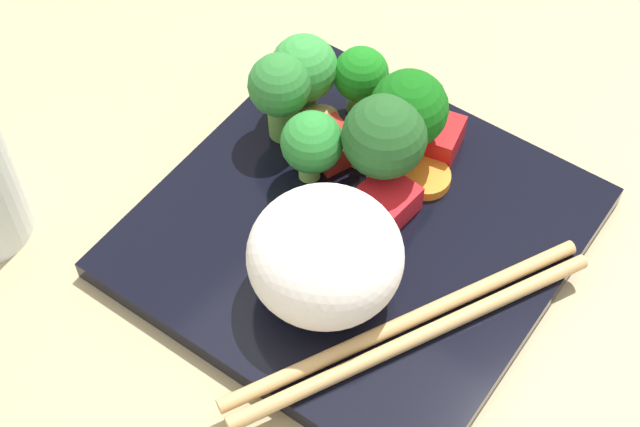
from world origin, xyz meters
TOP-DOWN VIEW (x-y plane):
  - ground_plane at (0.00, 0.00)cm, footprint 110.00×110.00cm
  - square_plate at (0.00, 0.00)cm, footprint 24.65×24.65cm
  - rice_mound at (-4.72, -1.29)cm, footprint 11.50×11.52cm
  - broccoli_floret_0 at (3.33, 0.75)cm, footprint 5.00×5.00cm
  - broccoli_floret_1 at (7.28, 5.36)cm, footprint 3.49×3.49cm
  - broccoli_floret_2 at (2.90, 8.24)cm, footprint 3.92×3.92cm
  - broccoli_floret_3 at (5.96, 0.88)cm, footprint 4.72×4.72cm
  - broccoli_floret_4 at (5.24, 8.25)cm, footprint 4.24×4.24cm
  - broccoli_floret_5 at (1.22, 4.41)cm, footprint 3.77×3.77cm
  - carrot_slice_0 at (4.79, 2.96)cm, footprint 3.77×3.77cm
  - carrot_slice_1 at (8.22, 3.23)cm, footprint 3.38×3.38cm
  - carrot_slice_2 at (5.27, -1.25)cm, footprint 3.89×3.89cm
  - pepper_chunk_0 at (1.89, -0.64)cm, footprint 3.43×3.24cm
  - pepper_chunk_1 at (7.86, -0.43)cm, footprint 3.72×3.84cm
  - pepper_chunk_2 at (3.36, 4.60)cm, footprint 3.31×3.62cm
  - chicken_piece_0 at (4.37, 6.43)cm, footprint 3.50×3.18cm
  - chopstick_pair at (-4.08, -6.69)cm, footprint 20.98×10.98cm

SIDE VIEW (x-z plane):
  - ground_plane at x=0.00cm, z-range -2.00..0.00cm
  - square_plate at x=0.00cm, z-range 0.00..1.30cm
  - carrot_slice_0 at x=4.79cm, z-range 1.30..1.91cm
  - carrot_slice_1 at x=8.22cm, z-range 1.30..1.93cm
  - carrot_slice_2 at x=5.27cm, z-range 1.30..1.99cm
  - chopstick_pair at x=-4.08cm, z-range 1.30..2.13cm
  - pepper_chunk_0 at x=1.89cm, z-range 1.30..3.17cm
  - pepper_chunk_2 at x=3.36cm, z-range 1.30..3.22cm
  - chicken_piece_0 at x=4.37cm, z-range 1.30..3.29cm
  - pepper_chunk_1 at x=7.86cm, z-range 1.30..3.31cm
  - broccoli_floret_5 at x=1.22cm, z-range 1.80..7.04cm
  - broccoli_floret_1 at x=7.28cm, z-range 1.89..7.32cm
  - rice_mound at x=-4.72cm, z-range 1.30..8.08cm
  - broccoli_floret_4 at x=5.24cm, z-range 2.00..8.04cm
  - broccoli_floret_2 at x=2.90cm, z-range 2.04..8.27cm
  - broccoli_floret_0 at x=3.33cm, z-range 2.14..9.16cm
  - broccoli_floret_3 at x=5.96cm, z-range 2.25..9.18cm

